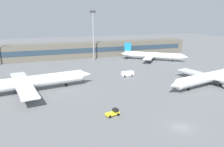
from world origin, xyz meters
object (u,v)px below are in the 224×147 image
at_px(baggage_tug_yellow, 113,113).
at_px(floodlight_tower_west, 93,32).
at_px(service_van_white, 127,74).
at_px(airplane_near, 211,77).
at_px(airplane_far, 153,55).
at_px(airplane_mid, 27,82).

bearing_deg(baggage_tug_yellow, floodlight_tower_west, 78.22).
bearing_deg(service_van_white, baggage_tug_yellow, -119.50).
height_order(airplane_near, floodlight_tower_west, floodlight_tower_west).
bearing_deg(service_van_white, airplane_far, 43.61).
height_order(airplane_far, service_van_white, airplane_far).
relative_size(airplane_far, service_van_white, 6.02).
relative_size(airplane_near, baggage_tug_yellow, 10.83).
bearing_deg(baggage_tug_yellow, airplane_near, 15.28).
xyz_separation_m(airplane_mid, airplane_far, (67.37, 34.05, -0.53)).
relative_size(airplane_mid, service_van_white, 8.68).
bearing_deg(airplane_mid, airplane_far, 26.81).
xyz_separation_m(airplane_far, floodlight_tower_west, (-32.09, 11.23, 12.95)).
distance_m(airplane_far, service_van_white, 38.78).
height_order(airplane_far, baggage_tug_yellow, airplane_far).
bearing_deg(airplane_mid, service_van_white, 10.56).
bearing_deg(floodlight_tower_west, airplane_mid, -127.92).
distance_m(airplane_near, floodlight_tower_west, 67.07).
distance_m(airplane_mid, floodlight_tower_west, 58.73).
height_order(airplane_mid, service_van_white, airplane_mid).
bearing_deg(airplane_near, baggage_tug_yellow, -164.72).
relative_size(baggage_tug_yellow, floodlight_tower_west, 0.14).
bearing_deg(baggage_tug_yellow, airplane_mid, 127.95).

